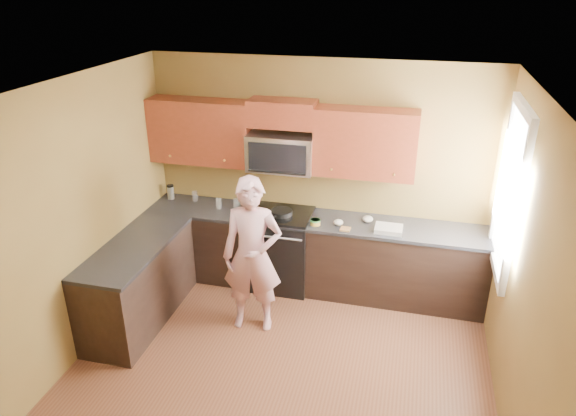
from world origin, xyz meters
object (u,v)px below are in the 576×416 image
(stove, at_px, (279,249))
(microwave, at_px, (282,169))
(travel_mug, at_px, (171,199))
(woman, at_px, (252,256))
(butter_tub, at_px, (315,225))
(frying_pan, at_px, (282,214))

(stove, xyz_separation_m, microwave, (0.00, 0.12, 0.97))
(travel_mug, bearing_deg, woman, -36.59)
(woman, relative_size, butter_tub, 14.80)
(woman, height_order, travel_mug, woman)
(stove, bearing_deg, microwave, 90.00)
(stove, relative_size, woman, 0.56)
(woman, xyz_separation_m, frying_pan, (0.09, 0.86, 0.10))
(woman, relative_size, frying_pan, 3.82)
(woman, bearing_deg, stove, 79.19)
(microwave, bearing_deg, woman, -92.92)
(microwave, xyz_separation_m, travel_mug, (-1.45, 0.03, -0.53))
(stove, distance_m, travel_mug, 1.53)
(microwave, distance_m, butter_tub, 0.75)
(butter_tub, height_order, travel_mug, travel_mug)
(microwave, xyz_separation_m, woman, (-0.05, -1.01, -0.60))
(frying_pan, relative_size, travel_mug, 2.41)
(travel_mug, bearing_deg, microwave, -1.07)
(butter_tub, distance_m, travel_mug, 1.94)
(frying_pan, bearing_deg, butter_tub, 1.62)
(stove, bearing_deg, travel_mug, 174.02)
(stove, relative_size, travel_mug, 5.12)
(frying_pan, relative_size, butter_tub, 3.87)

